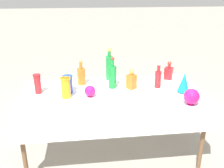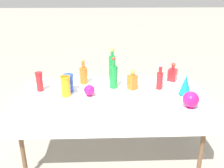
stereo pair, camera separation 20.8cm
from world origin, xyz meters
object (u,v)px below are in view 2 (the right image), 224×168
at_px(tall_bottle_3, 112,66).
at_px(round_bowl_1, 191,99).
at_px(tall_bottle_0, 114,76).
at_px(tall_bottle_1, 160,79).
at_px(square_decanter_1, 173,74).
at_px(square_decanter_0, 132,81).
at_px(slender_vase_2, 66,86).
at_px(slender_vase_0, 39,81).
at_px(slender_vase_1, 69,82).
at_px(round_bowl_0, 89,90).
at_px(fluted_vase_0, 186,85).
at_px(tall_bottle_2, 84,74).

distance_m(tall_bottle_3, round_bowl_1, 1.06).
xyz_separation_m(tall_bottle_0, tall_bottle_3, (-0.01, 0.27, 0.03)).
bearing_deg(tall_bottle_1, square_decanter_1, 49.97).
height_order(square_decanter_0, slender_vase_2, square_decanter_0).
height_order(slender_vase_0, slender_vase_2, slender_vase_2).
height_order(square_decanter_1, slender_vase_0, square_decanter_1).
relative_size(slender_vase_1, round_bowl_0, 1.58).
bearing_deg(tall_bottle_3, tall_bottle_0, -88.64).
distance_m(tall_bottle_3, fluted_vase_0, 0.89).
relative_size(tall_bottle_3, round_bowl_1, 2.45).
xyz_separation_m(square_decanter_1, slender_vase_0, (-1.52, -0.26, 0.03)).
bearing_deg(slender_vase_0, slender_vase_2, -26.57).
relative_size(tall_bottle_0, square_decanter_1, 1.60).
distance_m(tall_bottle_1, round_bowl_1, 0.50).
bearing_deg(tall_bottle_2, slender_vase_0, -156.17).
bearing_deg(slender_vase_1, slender_vase_0, 175.13).
distance_m(square_decanter_1, slender_vase_1, 1.23).
bearing_deg(slender_vase_1, fluted_vase_0, -6.45).
bearing_deg(tall_bottle_0, fluted_vase_0, -16.94).
bearing_deg(round_bowl_1, round_bowl_0, 162.63).
relative_size(square_decanter_1, slender_vase_2, 1.03).
distance_m(slender_vase_0, slender_vase_2, 0.34).
bearing_deg(fluted_vase_0, square_decanter_1, 92.89).
height_order(slender_vase_0, fluted_vase_0, fluted_vase_0).
bearing_deg(tall_bottle_0, tall_bottle_3, 91.36).
bearing_deg(slender_vase_2, fluted_vase_0, -0.67).
distance_m(tall_bottle_2, round_bowl_0, 0.37).
height_order(tall_bottle_2, slender_vase_2, tall_bottle_2).
bearing_deg(tall_bottle_1, round_bowl_0, -167.92).
bearing_deg(square_decanter_1, square_decanter_0, -154.05).
height_order(square_decanter_0, slender_vase_1, square_decanter_0).
relative_size(tall_bottle_2, square_decanter_1, 1.36).
xyz_separation_m(slender_vase_2, round_bowl_0, (0.24, -0.01, -0.05)).
relative_size(tall_bottle_1, slender_vase_1, 1.55).
relative_size(fluted_vase_0, round_bowl_1, 1.36).
bearing_deg(round_bowl_1, slender_vase_2, 165.64).
bearing_deg(tall_bottle_1, tall_bottle_3, 147.66).
bearing_deg(slender_vase_0, slender_vase_1, -4.87).
distance_m(tall_bottle_0, slender_vase_1, 0.50).
distance_m(tall_bottle_0, square_decanter_1, 0.74).
height_order(square_decanter_1, round_bowl_1, square_decanter_1).
relative_size(tall_bottle_2, fluted_vase_0, 1.38).
height_order(tall_bottle_2, tall_bottle_3, tall_bottle_3).
bearing_deg(round_bowl_1, square_decanter_1, 88.61).
height_order(square_decanter_1, slender_vase_1, square_decanter_1).
distance_m(tall_bottle_1, slender_vase_1, 0.99).
height_order(tall_bottle_1, slender_vase_1, tall_bottle_1).
bearing_deg(round_bowl_0, tall_bottle_1, 12.08).
bearing_deg(slender_vase_1, slender_vase_2, -96.50).
distance_m(fluted_vase_0, round_bowl_1, 0.30).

